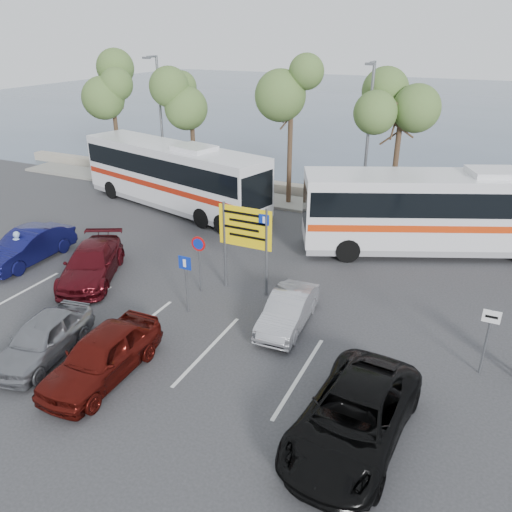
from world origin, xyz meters
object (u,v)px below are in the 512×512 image
at_px(car_silver_a, 43,338).
at_px(car_silver_b, 288,310).
at_px(coach_bus_left, 173,178).
at_px(car_red, 102,356).
at_px(car_blue, 28,246).
at_px(coach_bus_right, 444,215).
at_px(car_maroon, 92,264).
at_px(pedestrian_near, 19,248).
at_px(street_lamp_left, 160,117).
at_px(direction_sign, 245,234).
at_px(suv_black, 354,417).
at_px(street_lamp_right, 368,134).

relative_size(car_silver_a, car_silver_b, 1.06).
relative_size(coach_bus_left, car_red, 2.95).
relative_size(coach_bus_left, car_blue, 2.86).
relative_size(coach_bus_right, car_silver_b, 3.44).
relative_size(car_maroon, pedestrian_near, 2.95).
xyz_separation_m(street_lamp_left, coach_bus_left, (2.77, -3.02, -2.79)).
bearing_deg(car_maroon, direction_sign, -10.41).
distance_m(direction_sign, car_maroon, 6.73).
bearing_deg(coach_bus_right, pedestrian_near, -150.20).
bearing_deg(pedestrian_near, coach_bus_right, -173.51).
relative_size(street_lamp_left, car_silver_a, 2.04).
relative_size(street_lamp_left, car_silver_b, 2.17).
bearing_deg(pedestrian_near, car_blue, -113.32).
distance_m(car_blue, pedestrian_near, 0.46).
xyz_separation_m(car_blue, pedestrian_near, (0.00, -0.45, 0.08)).
bearing_deg(suv_black, car_maroon, 165.49).
relative_size(coach_bus_left, car_maroon, 2.66).
distance_m(car_maroon, car_silver_b, 8.75).
xyz_separation_m(car_red, car_silver_b, (3.94, 5.00, -0.13)).
xyz_separation_m(car_maroon, pedestrian_near, (-3.76, -0.33, 0.12)).
distance_m(coach_bus_right, car_silver_b, 9.93).
bearing_deg(car_silver_a, direction_sign, 50.08).
distance_m(street_lamp_right, car_maroon, 15.18).
bearing_deg(coach_bus_left, car_silver_b, -40.00).
height_order(coach_bus_right, pedestrian_near, coach_bus_right).
relative_size(car_silver_a, car_red, 0.91).
height_order(street_lamp_right, coach_bus_right, street_lamp_right).
distance_m(coach_bus_left, car_silver_b, 14.05).
height_order(direction_sign, car_red, direction_sign).
bearing_deg(coach_bus_right, car_red, -119.57).
bearing_deg(car_maroon, coach_bus_left, 75.65).
bearing_deg(car_red, car_silver_a, 178.68).
height_order(coach_bus_left, car_red, coach_bus_left).
distance_m(direction_sign, car_blue, 10.29).
xyz_separation_m(direction_sign, coach_bus_left, (-8.23, 7.30, -0.62)).
bearing_deg(direction_sign, street_lamp_right, 79.06).
bearing_deg(direction_sign, pedestrian_near, -167.88).
distance_m(coach_bus_left, car_red, 15.59).
xyz_separation_m(coach_bus_left, car_maroon, (1.98, -9.12, -1.11)).
relative_size(street_lamp_right, pedestrian_near, 4.93).
bearing_deg(street_lamp_left, coach_bus_right, -9.79).
relative_size(direction_sign, coach_bus_left, 0.28).
height_order(street_lamp_right, coach_bus_left, street_lamp_right).
bearing_deg(street_lamp_right, car_silver_b, -87.62).
distance_m(direction_sign, car_red, 7.06).
relative_size(car_blue, car_maroon, 0.93).
relative_size(direction_sign, suv_black, 0.69).
bearing_deg(coach_bus_left, car_blue, -101.15).
xyz_separation_m(car_maroon, suv_black, (12.24, -4.19, 0.03)).
xyz_separation_m(coach_bus_right, car_red, (-7.94, -14.00, -1.10)).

